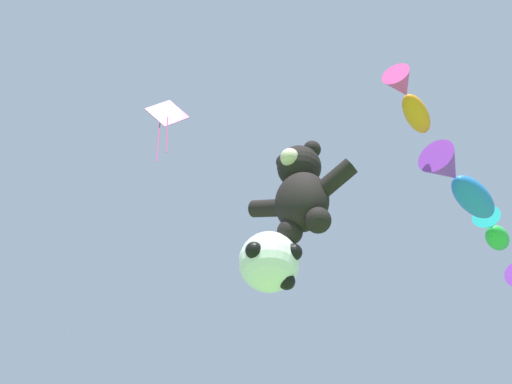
% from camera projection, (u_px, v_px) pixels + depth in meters
% --- Properties ---
extents(teddy_bear_kite, '(2.20, 0.97, 2.24)m').
position_uv_depth(teddy_bear_kite, '(301.00, 190.00, 10.42)').
color(teddy_bear_kite, black).
extents(soccer_ball_kite, '(1.15, 1.15, 1.06)m').
position_uv_depth(soccer_ball_kite, '(270.00, 262.00, 9.69)').
color(soccer_ball_kite, white).
extents(fish_kite_tangerine, '(0.57, 1.64, 0.56)m').
position_uv_depth(fish_kite_tangerine, '(409.00, 100.00, 11.09)').
color(fish_kite_tangerine, orange).
extents(fish_kite_cobalt, '(1.10, 2.47, 0.80)m').
position_uv_depth(fish_kite_cobalt, '(460.00, 183.00, 12.03)').
color(fish_kite_cobalt, blue).
extents(fish_kite_emerald, '(0.69, 1.42, 0.68)m').
position_uv_depth(fish_kite_emerald, '(493.00, 230.00, 14.22)').
color(fish_kite_emerald, green).
extents(diamond_kite, '(0.86, 0.91, 2.45)m').
position_uv_depth(diamond_kite, '(167.00, 117.00, 15.53)').
color(diamond_kite, '#E53F9E').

